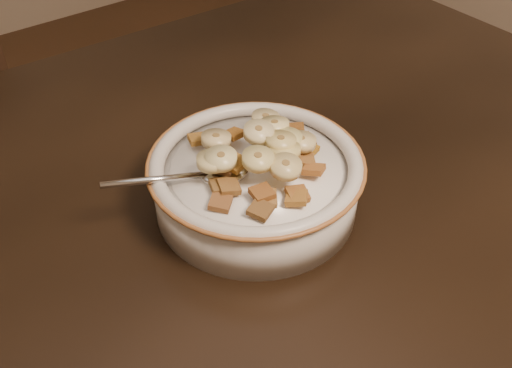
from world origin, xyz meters
TOP-DOWN VIEW (x-y plane):
  - table at (0.00, 0.00)m, footprint 1.44×0.96m
  - cereal_bowl at (0.11, -0.01)m, footprint 0.21×0.21m
  - milk at (0.11, -0.01)m, footprint 0.18×0.18m
  - spoon at (0.08, -0.00)m, footprint 0.06×0.05m
  - cereal_square_0 at (0.13, 0.00)m, footprint 0.03×0.03m
  - cereal_square_1 at (0.09, 0.06)m, footprint 0.03×0.03m
  - cereal_square_2 at (0.08, -0.01)m, footprint 0.03×0.03m
  - cereal_square_3 at (0.10, 0.03)m, footprint 0.02×0.02m
  - cereal_square_4 at (0.15, -0.04)m, footprint 0.03×0.03m
  - cereal_square_5 at (0.07, -0.07)m, footprint 0.03×0.03m
  - cereal_square_6 at (0.18, -0.02)m, footprint 0.03×0.03m
  - cereal_square_7 at (0.15, -0.06)m, footprint 0.03×0.03m
  - cereal_square_8 at (0.09, -0.06)m, footprint 0.03×0.03m
  - cereal_square_9 at (0.06, -0.02)m, footprint 0.03×0.03m
  - cereal_square_10 at (0.09, -0.01)m, footprint 0.02×0.02m
  - cereal_square_11 at (0.07, -0.03)m, footprint 0.03×0.03m
  - cereal_square_12 at (0.09, -0.06)m, footprint 0.02×0.02m
  - cereal_square_13 at (0.12, 0.03)m, footprint 0.02×0.02m
  - cereal_square_14 at (0.05, -0.04)m, footprint 0.03×0.03m
  - cereal_square_15 at (0.16, 0.01)m, footprint 0.03×0.03m
  - cereal_square_16 at (0.11, -0.08)m, footprint 0.03×0.03m
  - cereal_square_17 at (0.17, -0.03)m, footprint 0.03×0.03m
  - cereal_square_18 at (0.11, -0.08)m, footprint 0.03×0.03m
  - cereal_square_19 at (0.18, 0.00)m, footprint 0.03×0.03m
  - cereal_square_20 at (0.14, -0.03)m, footprint 0.03×0.03m
  - banana_slice_0 at (0.13, -0.04)m, footprint 0.03×0.03m
  - banana_slice_1 at (0.15, 0.01)m, footprint 0.04×0.04m
  - banana_slice_2 at (0.12, -0.06)m, footprint 0.04×0.04m
  - banana_slice_3 at (0.16, -0.03)m, footprint 0.04×0.04m
  - banana_slice_4 at (0.13, -0.00)m, footprint 0.04×0.04m
  - banana_slice_5 at (0.07, -0.00)m, footprint 0.04×0.04m
  - banana_slice_6 at (0.15, -0.02)m, footprint 0.04×0.04m
  - banana_slice_7 at (0.16, 0.03)m, footprint 0.04×0.04m
  - banana_slice_8 at (0.07, -0.01)m, footprint 0.04×0.04m
  - banana_slice_9 at (0.09, 0.03)m, footprint 0.04×0.04m
  - banana_slice_10 at (0.14, -0.03)m, footprint 0.03×0.03m
  - banana_slice_11 at (0.10, -0.04)m, footprint 0.04×0.04m

SIDE VIEW (x-z plane):
  - table at x=0.00m, z-range 0.71..0.75m
  - cereal_bowl at x=0.11m, z-range 0.75..0.80m
  - milk at x=0.11m, z-range 0.80..0.80m
  - spoon at x=0.08m, z-range 0.80..0.81m
  - cereal_square_6 at x=0.18m, z-range 0.80..0.81m
  - cereal_square_14 at x=0.05m, z-range 0.80..0.81m
  - cereal_square_8 at x=0.09m, z-range 0.80..0.81m
  - cereal_square_17 at x=0.17m, z-range 0.80..0.81m
  - cereal_square_18 at x=0.11m, z-range 0.80..0.81m
  - cereal_square_16 at x=0.11m, z-range 0.80..0.82m
  - cereal_square_9 at x=0.06m, z-range 0.81..0.81m
  - cereal_square_15 at x=0.16m, z-range 0.81..0.81m
  - cereal_square_1 at x=0.09m, z-range 0.81..0.82m
  - cereal_square_19 at x=0.18m, z-range 0.81..0.81m
  - cereal_square_5 at x=0.07m, z-range 0.81..0.82m
  - cereal_square_4 at x=0.15m, z-range 0.81..0.82m
  - cereal_square_11 at x=0.07m, z-range 0.81..0.82m
  - cereal_square_7 at x=0.15m, z-range 0.81..0.82m
  - cereal_square_12 at x=0.09m, z-range 0.81..0.82m
  - cereal_square_3 at x=0.10m, z-range 0.81..0.82m
  - cereal_square_2 at x=0.08m, z-range 0.81..0.82m
  - cereal_square_13 at x=0.12m, z-range 0.81..0.82m
  - cereal_square_20 at x=0.14m, z-range 0.81..0.82m
  - banana_slice_7 at x=0.16m, z-range 0.82..0.83m
  - cereal_square_10 at x=0.09m, z-range 0.82..0.83m
  - banana_slice_3 at x=0.16m, z-range 0.82..0.83m
  - cereal_square_0 at x=0.13m, z-range 0.82..0.83m
  - banana_slice_9 at x=0.09m, z-range 0.82..0.83m
  - banana_slice_6 at x=0.15m, z-range 0.82..0.83m
  - banana_slice_1 at x=0.15m, z-range 0.82..0.83m
  - banana_slice_0 at x=0.13m, z-range 0.82..0.84m
  - banana_slice_5 at x=0.07m, z-range 0.82..0.83m
  - banana_slice_2 at x=0.12m, z-range 0.82..0.84m
  - banana_slice_8 at x=0.07m, z-range 0.83..0.84m
  - banana_slice_10 at x=0.14m, z-range 0.83..0.84m
  - banana_slice_11 at x=0.10m, z-range 0.83..0.84m
  - banana_slice_4 at x=0.13m, z-range 0.83..0.84m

